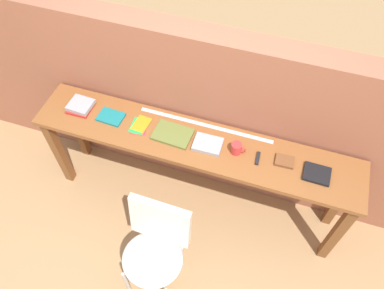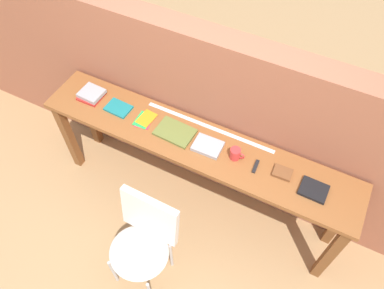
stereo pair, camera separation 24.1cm
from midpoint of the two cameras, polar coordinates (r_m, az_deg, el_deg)
name	(u,v)px [view 2 (the right image)]	position (r m, az deg, el deg)	size (l,w,h in m)	color
ground_plane	(179,225)	(3.39, 0.12, -12.28)	(40.00, 40.00, 0.00)	tan
brick_wall_back	(214,117)	(3.03, 5.65, 4.03)	(6.00, 0.20, 1.60)	#9E5B42
sideboard	(195,152)	(2.88, 2.85, -1.32)	(2.50, 0.44, 0.88)	brown
chair_white_moulded	(143,240)	(2.77, -4.95, -14.49)	(0.45, 0.46, 0.89)	silver
book_stack_leftmost	(91,94)	(3.11, -12.95, 7.33)	(0.19, 0.18, 0.05)	red
magazine_cycling	(118,108)	(2.99, -8.90, 5.37)	(0.20, 0.14, 0.02)	#19757A
pamphlet_pile_colourful	(145,120)	(2.89, -4.86, 3.67)	(0.14, 0.19, 0.01)	#E5334C
book_open_centre	(175,132)	(2.80, -0.15, 1.77)	(0.28, 0.20, 0.02)	olive
book_grey_hardcover	(208,146)	(2.72, 4.94, -0.39)	(0.21, 0.16, 0.03)	#9E9EA3
mug	(235,154)	(2.67, 9.22, -1.55)	(0.11, 0.08, 0.09)	red
multitool_folded	(256,166)	(2.68, 12.23, -3.44)	(0.02, 0.11, 0.02)	black
leather_journal_brown	(282,173)	(2.70, 16.14, -4.31)	(0.13, 0.10, 0.02)	brown
book_repair_rightmost	(314,190)	(2.69, 20.54, -6.66)	(0.18, 0.15, 0.02)	black
ruler_metal_back_edge	(209,127)	(2.85, 5.04, 2.56)	(1.05, 0.03, 0.00)	silver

